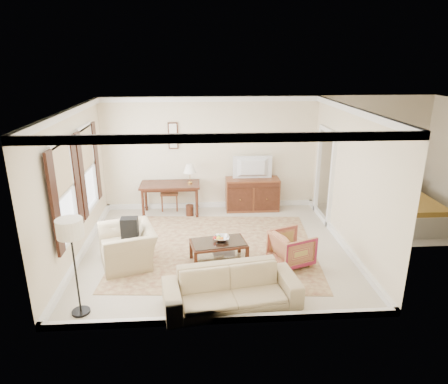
{
  "coord_description": "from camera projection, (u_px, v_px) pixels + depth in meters",
  "views": [
    {
      "loc": [
        -0.33,
        -7.54,
        3.83
      ],
      "look_at": [
        0.2,
        0.3,
        1.15
      ],
      "focal_mm": 32.0,
      "sensor_mm": 36.0,
      "label": 1
    }
  ],
  "objects": [
    {
      "name": "framed_prints",
      "position": [
        173.0,
        136.0,
        10.03
      ],
      "size": [
        0.25,
        0.04,
        0.68
      ],
      "primitive_type": null,
      "color": "#452013",
      "rests_on": "room_shell"
    },
    {
      "name": "club_armchair",
      "position": [
        127.0,
        240.0,
        7.64
      ],
      "size": [
        1.04,
        1.3,
        0.98
      ],
      "primitive_type": "imported",
      "rotation": [
        0.0,
        0.0,
        -1.26
      ],
      "color": "tan",
      "rests_on": "room_shell"
    },
    {
      "name": "annex_bedroom",
      "position": [
        398.0,
        209.0,
        9.64
      ],
      "size": [
        3.0,
        2.7,
        2.9
      ],
      "color": "beige",
      "rests_on": "ground"
    },
    {
      "name": "desk_lamp",
      "position": [
        190.0,
        174.0,
        9.92
      ],
      "size": [
        0.32,
        0.32,
        0.5
      ],
      "primitive_type": null,
      "color": "silver",
      "rests_on": "writing_desk"
    },
    {
      "name": "writing_desk",
      "position": [
        170.0,
        188.0,
        10.0
      ],
      "size": [
        1.48,
        0.74,
        0.81
      ],
      "color": "#452013",
      "rests_on": "room_shell"
    },
    {
      "name": "backpack",
      "position": [
        130.0,
        226.0,
        7.64
      ],
      "size": [
        0.23,
        0.33,
        0.4
      ],
      "primitive_type": "cube",
      "rotation": [
        0.0,
        0.0,
        -1.6
      ],
      "color": "black",
      "rests_on": "club_armchair"
    },
    {
      "name": "doorway",
      "position": [
        324.0,
        177.0,
        9.62
      ],
      "size": [
        0.1,
        1.12,
        2.25
      ],
      "primitive_type": null,
      "color": "white",
      "rests_on": "room_shell"
    },
    {
      "name": "coffee_table",
      "position": [
        218.0,
        247.0,
        7.71
      ],
      "size": [
        1.14,
        0.79,
        0.45
      ],
      "rotation": [
        0.0,
        0.0,
        0.17
      ],
      "color": "#452013",
      "rests_on": "room_shell"
    },
    {
      "name": "room_shell",
      "position": [
        215.0,
        132.0,
        7.58
      ],
      "size": [
        5.51,
        5.01,
        2.91
      ],
      "color": "beige",
      "rests_on": "ground"
    },
    {
      "name": "sideboard",
      "position": [
        252.0,
        194.0,
        10.39
      ],
      "size": [
        1.37,
        0.53,
        0.85
      ],
      "primitive_type": "cube",
      "color": "brown",
      "rests_on": "room_shell"
    },
    {
      "name": "book_b",
      "position": [
        224.0,
        254.0,
        7.8
      ],
      "size": [
        0.28,
        0.04,
        0.38
      ],
      "primitive_type": "imported",
      "rotation": [
        0.0,
        0.0,
        -0.03
      ],
      "color": "brown",
      "rests_on": "coffee_table"
    },
    {
      "name": "sofa",
      "position": [
        232.0,
        283.0,
        6.33
      ],
      "size": [
        2.23,
        0.96,
        0.84
      ],
      "primitive_type": "imported",
      "rotation": [
        0.0,
        0.0,
        0.16
      ],
      "color": "tan",
      "rests_on": "room_shell"
    },
    {
      "name": "window_rear",
      "position": [
        87.0,
        168.0,
        8.56
      ],
      "size": [
        0.12,
        1.56,
        1.8
      ],
      "primitive_type": null,
      "color": "#CCB284",
      "rests_on": "room_shell"
    },
    {
      "name": "desk_chair",
      "position": [
        169.0,
        190.0,
        10.39
      ],
      "size": [
        0.5,
        0.5,
        1.05
      ],
      "primitive_type": null,
      "rotation": [
        0.0,
        0.0,
        -0.11
      ],
      "color": "brown",
      "rests_on": "room_shell"
    },
    {
      "name": "striped_armchair",
      "position": [
        292.0,
        247.0,
        7.66
      ],
      "size": [
        0.87,
        0.89,
        0.72
      ],
      "primitive_type": "imported",
      "rotation": [
        0.0,
        0.0,
        1.94
      ],
      "color": "maroon",
      "rests_on": "room_shell"
    },
    {
      "name": "tv",
      "position": [
        253.0,
        161.0,
        10.08
      ],
      "size": [
        0.96,
        0.55,
        0.13
      ],
      "primitive_type": "imported",
      "rotation": [
        0.0,
        0.0,
        3.14
      ],
      "color": "black",
      "rests_on": "sideboard"
    },
    {
      "name": "rug",
      "position": [
        216.0,
        248.0,
        8.38
      ],
      "size": [
        4.33,
        3.79,
        0.01
      ],
      "primitive_type": "cube",
      "rotation": [
        0.0,
        0.0,
        -0.08
      ],
      "color": "maroon",
      "rests_on": "room_shell"
    },
    {
      "name": "window_front",
      "position": [
        64.0,
        192.0,
        7.05
      ],
      "size": [
        0.12,
        1.56,
        1.8
      ],
      "primitive_type": null,
      "color": "#CCB284",
      "rests_on": "room_shell"
    },
    {
      "name": "book_a",
      "position": [
        213.0,
        253.0,
        7.83
      ],
      "size": [
        0.28,
        0.08,
        0.38
      ],
      "primitive_type": "imported",
      "rotation": [
        0.0,
        0.0,
        0.17
      ],
      "color": "brown",
      "rests_on": "coffee_table"
    },
    {
      "name": "floor_lamp",
      "position": [
        71.0,
        235.0,
        5.85
      ],
      "size": [
        0.39,
        0.39,
        1.59
      ],
      "color": "black",
      "rests_on": "room_shell"
    },
    {
      "name": "fruit_bowl",
      "position": [
        222.0,
        238.0,
        7.72
      ],
      "size": [
        0.42,
        0.42,
        0.1
      ],
      "primitive_type": "imported",
      "color": "silver",
      "rests_on": "coffee_table"
    }
  ]
}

